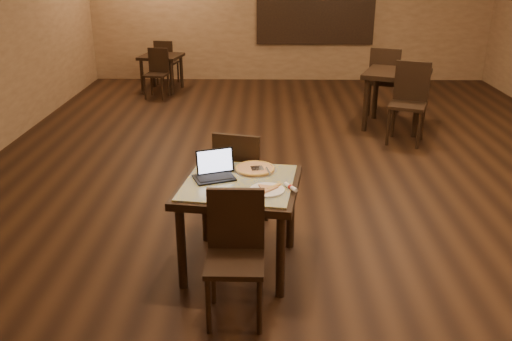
{
  "coord_description": "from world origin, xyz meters",
  "views": [
    {
      "loc": [
        -0.49,
        -6.17,
        2.43
      ],
      "look_at": [
        -0.56,
        -2.24,
        0.85
      ],
      "focal_mm": 38.0,
      "sensor_mm": 36.0,
      "label": 1
    }
  ],
  "objects_px": {
    "other_table_a_chair_near": "(409,98)",
    "pizza_pan": "(255,170)",
    "other_table_a_chair_far": "(385,78)",
    "tiled_table": "(239,193)",
    "chair_main_far": "(240,176)",
    "other_table_a": "(397,81)",
    "laptop": "(215,170)",
    "other_table_b_chair_near": "(157,70)",
    "chair_main_near": "(235,248)",
    "other_table_b_chair_far": "(166,60)",
    "other_table_b": "(161,61)"
  },
  "relations": [
    {
      "from": "other_table_a_chair_near",
      "to": "pizza_pan",
      "type": "bearing_deg",
      "value": -101.83
    },
    {
      "from": "other_table_a_chair_far",
      "to": "other_table_a_chair_near",
      "type": "bearing_deg",
      "value": 114.94
    },
    {
      "from": "tiled_table",
      "to": "chair_main_far",
      "type": "bearing_deg",
      "value": 100.02
    },
    {
      "from": "tiled_table",
      "to": "other_table_a_chair_near",
      "type": "xyz_separation_m",
      "value": [
        2.16,
        3.31,
        -0.05
      ]
    },
    {
      "from": "other_table_a",
      "to": "other_table_a_chair_near",
      "type": "bearing_deg",
      "value": -65.06
    },
    {
      "from": "chair_main_far",
      "to": "laptop",
      "type": "xyz_separation_m",
      "value": [
        -0.18,
        -0.52,
        0.26
      ]
    },
    {
      "from": "other_table_b_chair_near",
      "to": "chair_main_near",
      "type": "bearing_deg",
      "value": -64.73
    },
    {
      "from": "other_table_a_chair_near",
      "to": "other_table_b_chair_far",
      "type": "relative_size",
      "value": 1.25
    },
    {
      "from": "other_table_a",
      "to": "other_table_a_chair_near",
      "type": "relative_size",
      "value": 1.07
    },
    {
      "from": "other_table_b",
      "to": "other_table_b_chair_near",
      "type": "distance_m",
      "value": 0.51
    },
    {
      "from": "chair_main_near",
      "to": "other_table_b_chair_far",
      "type": "bearing_deg",
      "value": 103.89
    },
    {
      "from": "other_table_b",
      "to": "pizza_pan",
      "type": "bearing_deg",
      "value": -62.72
    },
    {
      "from": "other_table_a_chair_far",
      "to": "other_table_b_chair_far",
      "type": "distance_m",
      "value": 4.43
    },
    {
      "from": "other_table_a",
      "to": "other_table_a_chair_far",
      "type": "distance_m",
      "value": 0.65
    },
    {
      "from": "other_table_a_chair_near",
      "to": "other_table_b",
      "type": "relative_size",
      "value": 1.31
    },
    {
      "from": "other_table_a_chair_near",
      "to": "other_table_a_chair_far",
      "type": "bearing_deg",
      "value": 114.94
    },
    {
      "from": "other_table_a_chair_near",
      "to": "other_table_a_chair_far",
      "type": "distance_m",
      "value": 1.28
    },
    {
      "from": "other_table_a",
      "to": "laptop",
      "type": "bearing_deg",
      "value": -99.36
    },
    {
      "from": "other_table_a_chair_near",
      "to": "other_table_b",
      "type": "distance_m",
      "value": 4.9
    },
    {
      "from": "chair_main_far",
      "to": "other_table_b_chair_near",
      "type": "distance_m",
      "value": 5.41
    },
    {
      "from": "chair_main_near",
      "to": "other_table_a_chair_near",
      "type": "xyz_separation_m",
      "value": [
        2.16,
        3.93,
        0.09
      ]
    },
    {
      "from": "chair_main_near",
      "to": "other_table_a_chair_near",
      "type": "height_order",
      "value": "other_table_a_chair_near"
    },
    {
      "from": "tiled_table",
      "to": "laptop",
      "type": "bearing_deg",
      "value": 161.54
    },
    {
      "from": "chair_main_far",
      "to": "other_table_a_chair_far",
      "type": "relative_size",
      "value": 0.9
    },
    {
      "from": "other_table_a_chair_far",
      "to": "other_table_b",
      "type": "xyz_separation_m",
      "value": [
        -3.85,
        1.66,
        -0.05
      ]
    },
    {
      "from": "tiled_table",
      "to": "laptop",
      "type": "relative_size",
      "value": 2.82
    },
    {
      "from": "pizza_pan",
      "to": "other_table_a",
      "type": "xyz_separation_m",
      "value": [
        2.01,
        3.71,
        -0.07
      ]
    },
    {
      "from": "chair_main_far",
      "to": "other_table_b_chair_far",
      "type": "xyz_separation_m",
      "value": [
        -1.75,
        6.14,
        -0.06
      ]
    },
    {
      "from": "other_table_b_chair_far",
      "to": "other_table_b",
      "type": "bearing_deg",
      "value": 101.43
    },
    {
      "from": "pizza_pan",
      "to": "other_table_b_chair_far",
      "type": "relative_size",
      "value": 0.4
    },
    {
      "from": "chair_main_far",
      "to": "other_table_a_chair_near",
      "type": "height_order",
      "value": "other_table_a_chair_near"
    },
    {
      "from": "chair_main_far",
      "to": "chair_main_near",
      "type": "bearing_deg",
      "value": 105.65
    },
    {
      "from": "chair_main_far",
      "to": "other_table_a_chair_far",
      "type": "height_order",
      "value": "other_table_a_chair_far"
    },
    {
      "from": "laptop",
      "to": "pizza_pan",
      "type": "distance_m",
      "value": 0.35
    },
    {
      "from": "pizza_pan",
      "to": "other_table_a",
      "type": "bearing_deg",
      "value": 61.61
    },
    {
      "from": "tiled_table",
      "to": "other_table_b_chair_near",
      "type": "height_order",
      "value": "other_table_b_chair_near"
    },
    {
      "from": "chair_main_far",
      "to": "other_table_a",
      "type": "bearing_deg",
      "value": -108.17
    },
    {
      "from": "laptop",
      "to": "other_table_b",
      "type": "relative_size",
      "value": 0.44
    },
    {
      "from": "chair_main_near",
      "to": "pizza_pan",
      "type": "bearing_deg",
      "value": 82.48
    },
    {
      "from": "laptop",
      "to": "other_table_b",
      "type": "distance_m",
      "value": 6.35
    },
    {
      "from": "chair_main_far",
      "to": "other_table_b",
      "type": "bearing_deg",
      "value": -58.27
    },
    {
      "from": "pizza_pan",
      "to": "other_table_b_chair_far",
      "type": "bearing_deg",
      "value": 106.17
    },
    {
      "from": "other_table_b",
      "to": "other_table_b_chair_near",
      "type": "bearing_deg",
      "value": -78.57
    },
    {
      "from": "other_table_b",
      "to": "other_table_b_chair_near",
      "type": "relative_size",
      "value": 0.95
    },
    {
      "from": "chair_main_near",
      "to": "other_table_a",
      "type": "bearing_deg",
      "value": 65.45
    },
    {
      "from": "other_table_a_chair_near",
      "to": "other_table_b_chair_near",
      "type": "bearing_deg",
      "value": 169.89
    },
    {
      "from": "other_table_a",
      "to": "other_table_b",
      "type": "relative_size",
      "value": 1.4
    },
    {
      "from": "pizza_pan",
      "to": "other_table_b_chair_near",
      "type": "xyz_separation_m",
      "value": [
        -1.86,
        5.5,
        -0.28
      ]
    },
    {
      "from": "chair_main_near",
      "to": "chair_main_far",
      "type": "xyz_separation_m",
      "value": [
        -0.02,
        1.24,
        0.03
      ]
    },
    {
      "from": "chair_main_near",
      "to": "other_table_a_chair_far",
      "type": "height_order",
      "value": "other_table_a_chair_far"
    }
  ]
}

